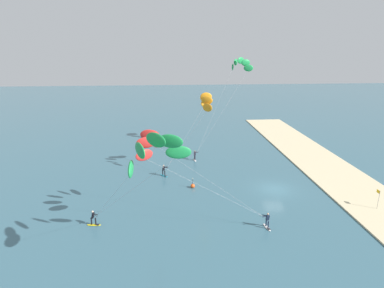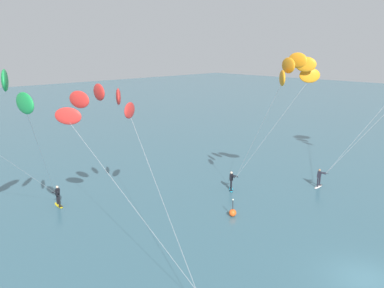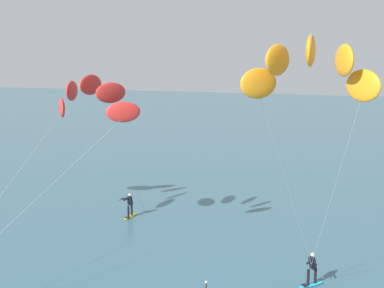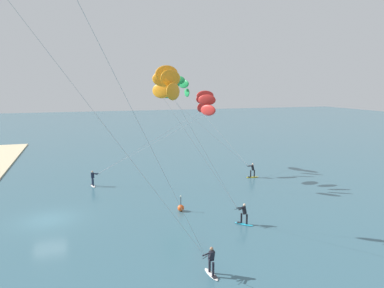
{
  "view_description": "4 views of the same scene",
  "coord_description": "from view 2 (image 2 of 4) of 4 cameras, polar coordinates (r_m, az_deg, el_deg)",
  "views": [
    {
      "loc": [
        -36.57,
        13.77,
        17.7
      ],
      "look_at": [
        0.03,
        10.8,
        6.43
      ],
      "focal_mm": 29.56,
      "sensor_mm": 36.0,
      "label": 1
    },
    {
      "loc": [
        -20.78,
        -7.57,
        12.44
      ],
      "look_at": [
        -2.18,
        11.36,
        6.01
      ],
      "focal_mm": 38.42,
      "sensor_mm": 36.0,
      "label": 2
    },
    {
      "loc": [
        6.75,
        -10.23,
        11.49
      ],
      "look_at": [
        -0.5,
        14.58,
        6.69
      ],
      "focal_mm": 49.09,
      "sensor_mm": 36.0,
      "label": 3
    },
    {
      "loc": [
        29.38,
        2.63,
        10.63
      ],
      "look_at": [
        1.32,
        11.6,
        5.74
      ],
      "focal_mm": 33.58,
      "sensor_mm": 36.0,
      "label": 4
    }
  ],
  "objects": [
    {
      "name": "ground_plane",
      "position": [
        25.37,
        23.09,
        -16.94
      ],
      "size": [
        240.0,
        240.0,
        0.0
      ],
      "primitive_type": "plane",
      "color": "#386070"
    },
    {
      "name": "kitesurfer_nearshore",
      "position": [
        27.02,
        -12.32,
        4.8
      ],
      "size": [
        6.05,
        13.29,
        10.02
      ],
      "color": "white",
      "rests_on": "ground"
    },
    {
      "name": "kitesurfer_mid_water",
      "position": [
        31.03,
        13.89,
        9.27
      ],
      "size": [
        4.88,
        7.39,
        11.91
      ],
      "color": "#23ADD1",
      "rests_on": "ground"
    },
    {
      "name": "marker_buoy",
      "position": [
        31.07,
        5.66,
        -9.45
      ],
      "size": [
        0.56,
        0.56,
        1.38
      ],
      "color": "#EA5119",
      "rests_on": "ground"
    }
  ]
}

